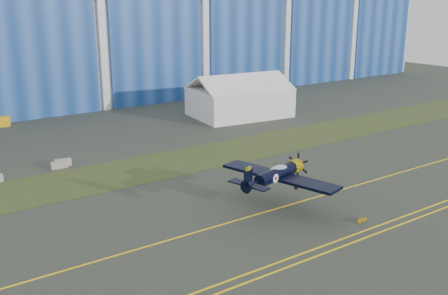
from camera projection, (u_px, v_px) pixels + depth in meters
ground at (91, 234)px, 46.84m from camera, size 260.00×260.00×0.00m
grass_median at (44, 188)px, 57.88m from camera, size 260.00×10.00×0.02m
taxiway_centreline at (114, 256)px, 42.89m from camera, size 200.00×0.20×0.02m
guard_board_right at (362, 220)px, 49.37m from camera, size 1.20×0.15×0.35m
warbird at (276, 174)px, 51.53m from camera, size 13.54×15.10×3.80m
tent at (240, 95)px, 91.87m from camera, size 17.43×13.60×7.54m
tug at (1, 122)px, 85.24m from camera, size 3.07×2.51×1.54m
barrier_b at (63, 163)px, 65.43m from camera, size 2.07×0.89×0.90m
barrier_c at (59, 165)px, 64.52m from camera, size 2.03×0.70×0.90m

